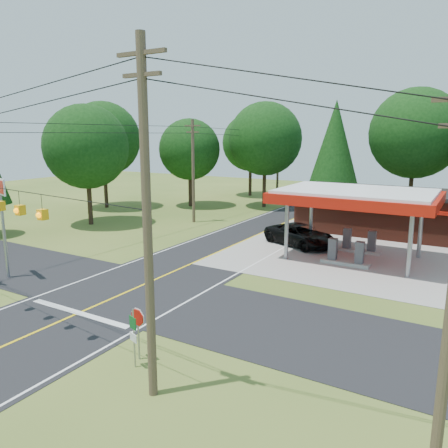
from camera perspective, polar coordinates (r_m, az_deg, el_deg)
The scene contains 15 objects.
ground at distance 25.23m, azimuth -12.23°, elevation -8.56°, with size 120.00×120.00×0.00m, color #435D21.
main_highway at distance 25.23m, azimuth -12.23°, elevation -8.54°, with size 8.00×120.00×0.02m, color black.
cross_road at distance 25.23m, azimuth -12.23°, elevation -8.53°, with size 70.00×7.00×0.02m, color black.
lane_center_yellow at distance 25.22m, azimuth -12.23°, elevation -8.50°, with size 0.15×110.00×0.00m, color yellow.
gas_canopy at distance 31.39m, azimuth 16.84°, elevation 3.22°, with size 10.60×7.40×4.88m.
convenience_store at distance 41.24m, azimuth 21.37°, elevation 1.52°, with size 16.40×7.55×3.80m.
utility_pole_near_right at distance 13.75m, azimuth -10.01°, elevation 0.38°, with size 1.80×0.30×11.50m.
utility_pole_far_left at distance 42.93m, azimuth -4.05°, elevation 7.09°, with size 1.80×0.30×10.00m.
utility_pole_north at distance 57.11m, azimuth 7.03°, elevation 7.71°, with size 0.30×0.30×9.50m.
overhead_beacons at distance 20.77m, azimuth -26.35°, elevation 3.83°, with size 17.04×2.04×1.03m.
treeline_backdrop at distance 44.05m, azimuth 10.14°, elevation 10.03°, with size 70.27×51.59×13.30m.
suv_car at distance 34.72m, azimuth 9.90°, elevation -1.44°, with size 6.03×6.03×1.68m, color black.
big_stop_sign at distance 28.96m, azimuth -27.12°, elevation 2.31°, with size 2.21×0.82×6.20m.
octagonal_stop_sign at distance 17.42m, azimuth -11.21°, elevation -12.42°, with size 0.75×0.16×2.12m.
route_sign_post at distance 16.96m, azimuth -11.75°, elevation -13.75°, with size 0.46×0.19×2.33m.
Camera 1 is at (16.31, -17.21, 8.61)m, focal length 35.00 mm.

